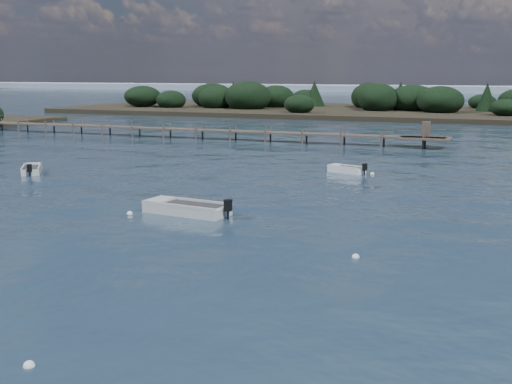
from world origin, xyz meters
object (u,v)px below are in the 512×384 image
at_px(tender_far_grey, 32,171).
at_px(tender_far_white, 347,171).
at_px(dinghy_mid_grey, 187,210).
at_px(jetty, 199,130).

bearing_deg(tender_far_grey, tender_far_white, 21.25).
height_order(tender_far_grey, dinghy_mid_grey, dinghy_mid_grey).
bearing_deg(jetty, tender_far_white, -40.75).
relative_size(tender_far_grey, dinghy_mid_grey, 0.65).
bearing_deg(tender_far_white, jetty, 139.25).
xyz_separation_m(tender_far_white, dinghy_mid_grey, (-4.89, -17.46, 0.02)).
distance_m(tender_far_grey, tender_far_white, 24.40).
xyz_separation_m(tender_far_white, jetty, (-21.98, 18.94, 0.83)).
height_order(tender_far_grey, jetty, jetty).
xyz_separation_m(tender_far_grey, dinghy_mid_grey, (17.85, -8.62, 0.01)).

